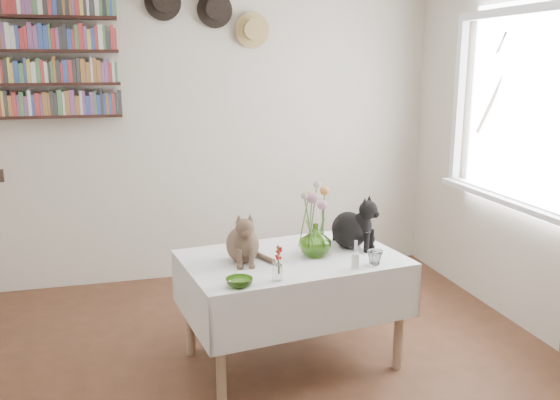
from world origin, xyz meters
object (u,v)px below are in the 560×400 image
object	(u,v)px
dining_table	(292,283)
black_cat	(349,220)
bookshelf_unit	(49,56)
tabby_cat	(242,235)
flower_vase	(315,240)

from	to	relation	value
dining_table	black_cat	world-z (taller)	black_cat
black_cat	bookshelf_unit	size ratio (longest dim) A/B	0.34
dining_table	bookshelf_unit	bearing A→B (deg)	131.72
dining_table	tabby_cat	bearing A→B (deg)	-179.63
tabby_cat	black_cat	bearing A→B (deg)	11.93
dining_table	flower_vase	size ratio (longest dim) A/B	6.93
tabby_cat	black_cat	size ratio (longest dim) A/B	0.91
dining_table	tabby_cat	world-z (taller)	tabby_cat
tabby_cat	flower_vase	size ratio (longest dim) A/B	1.59
dining_table	flower_vase	xyz separation A→B (m)	(0.14, -0.02, 0.26)
dining_table	bookshelf_unit	xyz separation A→B (m)	(-1.42, 1.59, 1.33)
tabby_cat	bookshelf_unit	world-z (taller)	bookshelf_unit
tabby_cat	flower_vase	distance (m)	0.44
black_cat	tabby_cat	bearing A→B (deg)	143.60
black_cat	flower_vase	world-z (taller)	black_cat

